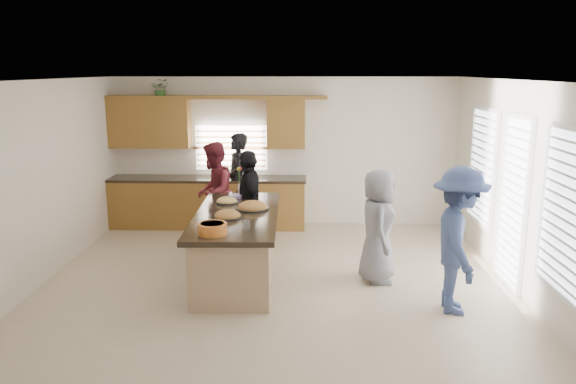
{
  "coord_description": "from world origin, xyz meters",
  "views": [
    {
      "loc": [
        0.4,
        -7.57,
        2.94
      ],
      "look_at": [
        0.15,
        0.57,
        1.15
      ],
      "focal_mm": 35.0,
      "sensor_mm": 36.0,
      "label": 1
    }
  ],
  "objects_px": {
    "island": "(237,247)",
    "woman_right_back": "(459,240)",
    "woman_left_mid": "(214,192)",
    "woman_left_front": "(249,203)",
    "salad_bowl": "(212,228)",
    "woman_right_front": "(378,226)",
    "woman_left_back": "(237,181)"
  },
  "relations": [
    {
      "from": "woman_left_mid",
      "to": "island",
      "type": "bearing_deg",
      "value": 23.49
    },
    {
      "from": "salad_bowl",
      "to": "woman_right_front",
      "type": "bearing_deg",
      "value": 23.8
    },
    {
      "from": "salad_bowl",
      "to": "woman_left_mid",
      "type": "bearing_deg",
      "value": 98.75
    },
    {
      "from": "woman_left_back",
      "to": "woman_right_back",
      "type": "bearing_deg",
      "value": 31.68
    },
    {
      "from": "woman_left_mid",
      "to": "woman_right_back",
      "type": "xyz_separation_m",
      "value": [
        3.44,
        -2.83,
        0.05
      ]
    },
    {
      "from": "island",
      "to": "woman_right_back",
      "type": "height_order",
      "value": "woman_right_back"
    },
    {
      "from": "salad_bowl",
      "to": "woman_right_back",
      "type": "relative_size",
      "value": 0.2
    },
    {
      "from": "woman_right_front",
      "to": "woman_left_mid",
      "type": "bearing_deg",
      "value": 57.44
    },
    {
      "from": "salad_bowl",
      "to": "woman_right_back",
      "type": "height_order",
      "value": "woman_right_back"
    },
    {
      "from": "woman_left_back",
      "to": "woman_left_mid",
      "type": "relative_size",
      "value": 1.04
    },
    {
      "from": "island",
      "to": "salad_bowl",
      "type": "xyz_separation_m",
      "value": [
        -0.18,
        -1.03,
        0.58
      ]
    },
    {
      "from": "woman_left_back",
      "to": "woman_right_front",
      "type": "distance_m",
      "value": 3.47
    },
    {
      "from": "woman_right_back",
      "to": "woman_right_front",
      "type": "relative_size",
      "value": 1.13
    },
    {
      "from": "woman_left_back",
      "to": "woman_right_front",
      "type": "bearing_deg",
      "value": 31.7
    },
    {
      "from": "salad_bowl",
      "to": "woman_left_mid",
      "type": "relative_size",
      "value": 0.21
    },
    {
      "from": "island",
      "to": "woman_left_front",
      "type": "xyz_separation_m",
      "value": [
        0.07,
        1.05,
        0.4
      ]
    },
    {
      "from": "woman_left_front",
      "to": "woman_right_back",
      "type": "distance_m",
      "value": 3.47
    },
    {
      "from": "island",
      "to": "woman_left_mid",
      "type": "bearing_deg",
      "value": 107.64
    },
    {
      "from": "woman_left_front",
      "to": "woman_right_front",
      "type": "xyz_separation_m",
      "value": [
        1.91,
        -1.12,
        -0.05
      ]
    },
    {
      "from": "salad_bowl",
      "to": "woman_left_front",
      "type": "xyz_separation_m",
      "value": [
        0.25,
        2.08,
        -0.18
      ]
    },
    {
      "from": "island",
      "to": "salad_bowl",
      "type": "relative_size",
      "value": 7.54
    },
    {
      "from": "island",
      "to": "woman_right_back",
      "type": "relative_size",
      "value": 1.5
    },
    {
      "from": "woman_left_back",
      "to": "woman_right_back",
      "type": "xyz_separation_m",
      "value": [
        3.12,
        -3.6,
        0.01
      ]
    },
    {
      "from": "woman_left_back",
      "to": "woman_right_back",
      "type": "relative_size",
      "value": 0.99
    },
    {
      "from": "woman_left_mid",
      "to": "woman_right_front",
      "type": "distance_m",
      "value": 3.18
    },
    {
      "from": "woman_left_mid",
      "to": "woman_left_front",
      "type": "distance_m",
      "value": 0.99
    },
    {
      "from": "woman_right_front",
      "to": "salad_bowl",
      "type": "bearing_deg",
      "value": 116.76
    },
    {
      "from": "salad_bowl",
      "to": "woman_right_front",
      "type": "height_order",
      "value": "woman_right_front"
    },
    {
      "from": "island",
      "to": "woman_left_front",
      "type": "relative_size",
      "value": 1.61
    },
    {
      "from": "woman_left_back",
      "to": "woman_left_front",
      "type": "bearing_deg",
      "value": 4.43
    },
    {
      "from": "woman_left_back",
      "to": "woman_left_mid",
      "type": "height_order",
      "value": "woman_left_back"
    },
    {
      "from": "woman_right_back",
      "to": "woman_left_front",
      "type": "bearing_deg",
      "value": 58.21
    }
  ]
}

